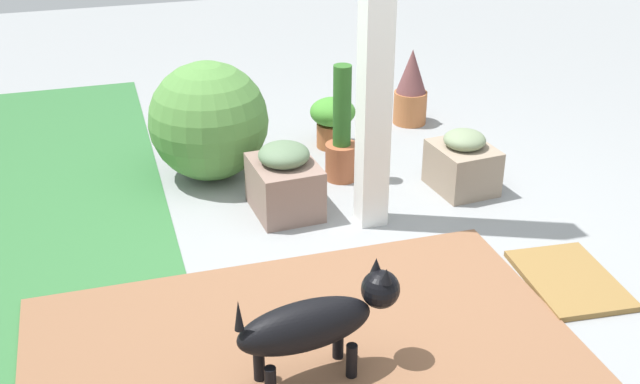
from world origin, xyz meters
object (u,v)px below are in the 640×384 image
stone_planter_nearest (463,163)px  doormat (569,280)px  stone_planter_mid (285,181)px  dog (317,322)px  round_shrub (209,121)px  terracotta_pot_broad (333,119)px  porch_pillar (377,7)px  terracotta_pot_tall (342,140)px  terracotta_pot_spiky (411,89)px

stone_planter_nearest → doormat: bearing=-176.9°
stone_planter_mid → dog: dog is taller
round_shrub → terracotta_pot_broad: bearing=-75.9°
round_shrub → doormat: size_ratio=1.21×
porch_pillar → doormat: bearing=-140.3°
stone_planter_nearest → terracotta_pot_tall: terracotta_pot_tall is taller
stone_planter_mid → round_shrub: bearing=28.4°
terracotta_pot_broad → doormat: terracotta_pot_broad is taller
porch_pillar → dog: bearing=150.9°
stone_planter_nearest → stone_planter_mid: stone_planter_mid is taller
round_shrub → doormat: bearing=-139.3°
stone_planter_mid → doormat: 1.65m
stone_planter_nearest → terracotta_pot_spiky: terracotta_pot_spiky is taller
terracotta_pot_spiky → stone_planter_nearest: bearing=174.1°
stone_planter_mid → round_shrub: 0.71m
round_shrub → dog: bearing=-177.6°
terracotta_pot_spiky → terracotta_pot_tall: terracotta_pot_tall is taller
stone_planter_nearest → round_shrub: size_ratio=0.57×
stone_planter_nearest → terracotta_pot_broad: 1.02m
porch_pillar → terracotta_pot_broad: porch_pillar is taller
porch_pillar → terracotta_pot_tall: bearing=-1.3°
terracotta_pot_tall → terracotta_pot_spiky: bearing=-45.7°
terracotta_pot_spiky → terracotta_pot_broad: (-0.26, 0.68, -0.06)m
stone_planter_mid → doormat: size_ratio=0.76×
terracotta_pot_spiky → terracotta_pot_broad: size_ratio=1.61×
doormat → terracotta_pot_broad: bearing=17.6°
stone_planter_mid → terracotta_pot_spiky: terracotta_pot_spiky is taller
dog → terracotta_pot_tall: bearing=-21.1°
stone_planter_mid → round_shrub: (0.61, 0.33, 0.18)m
terracotta_pot_spiky → terracotta_pot_tall: (-0.76, 0.78, -0.00)m
dog → round_shrub: bearing=2.4°
porch_pillar → round_shrub: bearing=41.6°
terracotta_pot_broad → dog: (-2.30, 0.79, 0.08)m
terracotta_pot_spiky → doormat: 2.24m
stone_planter_nearest → stone_planter_mid: 1.12m
stone_planter_mid → terracotta_pot_broad: (0.83, -0.55, 0.01)m
round_shrub → terracotta_pot_tall: size_ratio=1.00×
dog → doormat: size_ratio=1.16×
stone_planter_mid → terracotta_pot_broad: size_ratio=1.34×
round_shrub → porch_pillar: bearing=-138.4°
terracotta_pot_broad → stone_planter_nearest: bearing=-146.5°
terracotta_pot_spiky → dog: terracotta_pot_spiky is taller
terracotta_pot_broad → doormat: 2.08m
porch_pillar → doormat: (-0.89, -0.74, -1.21)m
dog → doormat: dog is taller
terracotta_pot_spiky → terracotta_pot_tall: 1.09m
terracotta_pot_tall → dog: terracotta_pot_tall is taller
porch_pillar → stone_planter_nearest: 1.27m
porch_pillar → terracotta_pot_spiky: porch_pillar is taller
stone_planter_nearest → dog: (-1.45, 1.36, 0.11)m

